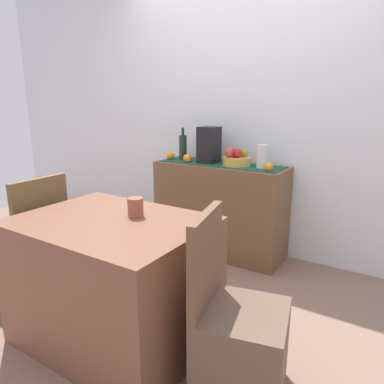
{
  "coord_description": "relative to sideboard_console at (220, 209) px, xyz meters",
  "views": [
    {
      "loc": [
        1.33,
        -1.83,
        1.37
      ],
      "look_at": [
        -0.05,
        0.36,
        0.71
      ],
      "focal_mm": 33.06,
      "sensor_mm": 36.0,
      "label": 1
    }
  ],
  "objects": [
    {
      "name": "sideboard_console",
      "position": [
        0.0,
        0.0,
        0.0
      ],
      "size": [
        1.19,
        0.42,
        0.83
      ],
      "primitive_type": "cube",
      "color": "brown",
      "rests_on": "ground"
    },
    {
      "name": "apple_upper",
      "position": [
        0.17,
        -0.02,
        0.53
      ],
      "size": [
        0.08,
        0.08,
        0.08
      ],
      "primitive_type": "sphere",
      "color": "red",
      "rests_on": "fruit_bowl"
    },
    {
      "name": "chair_near_window",
      "position": [
        -0.72,
        -1.43,
        -0.15
      ],
      "size": [
        0.41,
        0.41,
        0.9
      ],
      "color": "brown",
      "rests_on": "ground"
    },
    {
      "name": "coffee_maker",
      "position": [
        -0.12,
        0.0,
        0.58
      ],
      "size": [
        0.16,
        0.18,
        0.32
      ],
      "primitive_type": "cube",
      "color": "black",
      "rests_on": "sideboard_console"
    },
    {
      "name": "apple_center",
      "position": [
        0.13,
        0.03,
        0.53
      ],
      "size": [
        0.07,
        0.07,
        0.07
      ],
      "primitive_type": "sphere",
      "color": "#A92722",
      "rests_on": "fruit_bowl"
    },
    {
      "name": "apple_left",
      "position": [
        0.1,
        -0.04,
        0.53
      ],
      "size": [
        0.08,
        0.08,
        0.08
      ],
      "primitive_type": "sphere",
      "color": "#AD3D2C",
      "rests_on": "fruit_bowl"
    },
    {
      "name": "wine_bottle",
      "position": [
        -0.4,
        0.0,
        0.54
      ],
      "size": [
        0.07,
        0.07,
        0.31
      ],
      "color": "#1D3325",
      "rests_on": "sideboard_console"
    },
    {
      "name": "orange_loose_end",
      "position": [
        -0.52,
        -0.03,
        0.45
      ],
      "size": [
        0.08,
        0.08,
        0.08
      ],
      "primitive_type": "sphere",
      "color": "orange",
      "rests_on": "sideboard_console"
    },
    {
      "name": "fruit_bowl",
      "position": [
        0.16,
        0.0,
        0.46
      ],
      "size": [
        0.24,
        0.24,
        0.07
      ],
      "primitive_type": "cylinder",
      "color": "gold",
      "rests_on": "table_runner"
    },
    {
      "name": "chair_by_corner",
      "position": [
        0.86,
        -1.43,
        -0.15
      ],
      "size": [
        0.48,
        0.48,
        0.9
      ],
      "color": "brown",
      "rests_on": "ground"
    },
    {
      "name": "room_wall_rear",
      "position": [
        0.11,
        0.26,
        0.93
      ],
      "size": [
        6.4,
        0.06,
        2.7
      ],
      "primitive_type": "cube",
      "color": "silver",
      "rests_on": "ground"
    },
    {
      "name": "orange_loose_near_bowl",
      "position": [
        0.48,
        -0.09,
        0.45
      ],
      "size": [
        0.07,
        0.07,
        0.07
      ],
      "primitive_type": "sphere",
      "color": "orange",
      "rests_on": "sideboard_console"
    },
    {
      "name": "coffee_cup",
      "position": [
        0.15,
        -1.31,
        0.38
      ],
      "size": [
        0.09,
        0.09,
        0.11
      ],
      "primitive_type": "cylinder",
      "color": "brown",
      "rests_on": "dining_table"
    },
    {
      "name": "ground_plane",
      "position": [
        0.11,
        -0.92,
        -0.43
      ],
      "size": [
        6.4,
        6.4,
        0.02
      ],
      "primitive_type": "cube",
      "color": "#7F6353",
      "rests_on": "ground"
    },
    {
      "name": "table_runner",
      "position": [
        0.0,
        0.0,
        0.42
      ],
      "size": [
        1.11,
        0.32,
        0.01
      ],
      "primitive_type": "cube",
      "color": "#174A34",
      "rests_on": "sideboard_console"
    },
    {
      "name": "orange_loose_far",
      "position": [
        -0.29,
        -0.09,
        0.46
      ],
      "size": [
        0.08,
        0.08,
        0.08
      ],
      "primitive_type": "sphere",
      "color": "orange",
      "rests_on": "sideboard_console"
    },
    {
      "name": "ceramic_vase",
      "position": [
        0.38,
        0.0,
        0.52
      ],
      "size": [
        0.08,
        0.08,
        0.2
      ],
      "primitive_type": "cylinder",
      "color": "silver",
      "rests_on": "sideboard_console"
    },
    {
      "name": "dining_table",
      "position": [
        0.07,
        -1.43,
        -0.05
      ],
      "size": [
        1.05,
        0.78,
        0.74
      ],
      "primitive_type": "cube",
      "color": "brown",
      "rests_on": "ground"
    },
    {
      "name": "apple_front",
      "position": [
        0.19,
        0.07,
        0.53
      ],
      "size": [
        0.07,
        0.07,
        0.07
      ],
      "primitive_type": "sphere",
      "color": "#82A433",
      "rests_on": "fruit_bowl"
    }
  ]
}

